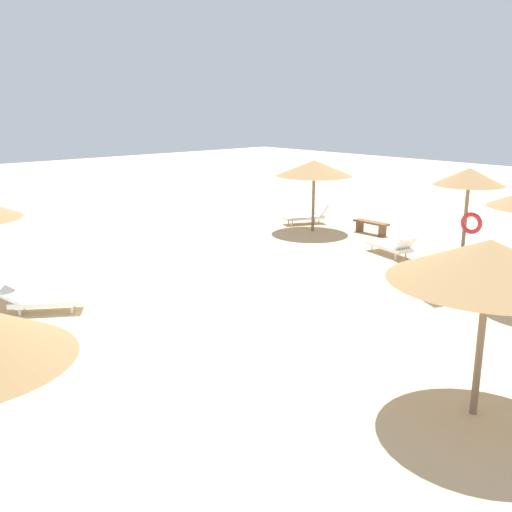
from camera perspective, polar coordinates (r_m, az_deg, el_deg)
name	(u,v)px	position (r m, az deg, el deg)	size (l,w,h in m)	color
ground_plane	(156,331)	(13.23, -9.81, -7.25)	(80.00, 80.00, 0.00)	#D1B284
parasol_2	(489,261)	(9.53, 21.90, -0.46)	(3.07, 3.07, 2.92)	#75604C
parasol_3	(469,178)	(19.64, 20.20, 7.18)	(2.21, 2.21, 2.95)	#75604C
parasol_4	(314,168)	(22.79, 5.73, 8.57)	(2.96, 2.96, 2.79)	#75604C
lounger_0	(460,287)	(15.91, 19.36, -2.92)	(1.44, 2.00, 0.61)	white
lounger_1	(41,300)	(14.97, -20.36, -4.09)	(1.59, 1.94, 0.64)	white
lounger_3	(392,246)	(19.79, 13.17, 0.97)	(1.96, 1.07, 0.78)	white
lounger_4	(307,216)	(24.51, 5.03, 3.93)	(1.33, 1.95, 0.80)	white
bench_0	(371,225)	(22.93, 11.23, 3.00)	(1.51, 0.43, 0.49)	brown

